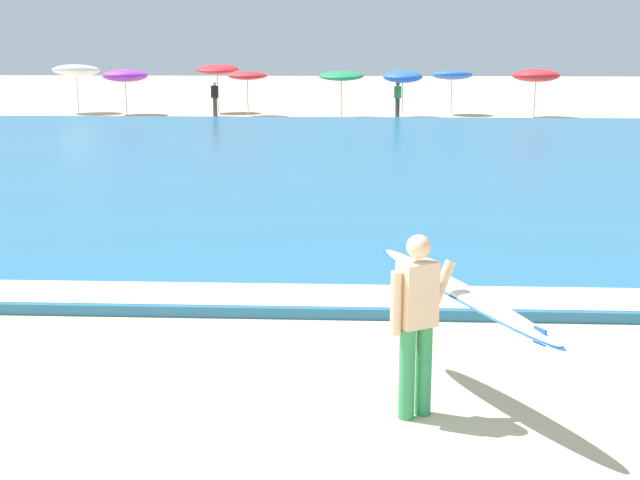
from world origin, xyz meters
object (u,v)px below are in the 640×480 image
beach_umbrella_0 (76,70)px  beach_umbrella_7 (536,75)px  beach_umbrella_1 (125,76)px  surfer_with_board (440,306)px  beach_umbrella_5 (403,77)px  beach_umbrella_2 (217,69)px  beach_umbrella_4 (341,76)px  beach_umbrella_6 (452,75)px  beachgoer_near_row_mid (215,98)px  beach_umbrella_3 (247,76)px  beachgoer_near_row_left (398,98)px

beach_umbrella_0 → beach_umbrella_7: beach_umbrella_0 is taller
beach_umbrella_1 → beach_umbrella_7: (18.73, -0.51, 0.07)m
surfer_with_board → beach_umbrella_0: (-14.31, 33.85, 0.98)m
beach_umbrella_5 → beach_umbrella_2: bearing=167.0°
beach_umbrella_2 → beach_umbrella_4: size_ratio=1.11×
beach_umbrella_1 → beach_umbrella_6: bearing=3.0°
beach_umbrella_2 → beachgoer_near_row_mid: (0.16, -1.84, -1.21)m
beach_umbrella_5 → beach_umbrella_6: bearing=31.9°
beach_umbrella_0 → beach_umbrella_6: beach_umbrella_0 is taller
beach_umbrella_6 → beachgoer_near_row_mid: (-10.89, -1.29, -0.99)m
surfer_with_board → beach_umbrella_2: bearing=102.6°
beach_umbrella_3 → beach_umbrella_4: (4.28, -0.51, 0.02)m
surfer_with_board → beach_umbrella_7: (6.99, 32.46, 0.83)m
beach_umbrella_2 → beach_umbrella_1: bearing=-161.9°
beach_umbrella_0 → beach_umbrella_1: size_ratio=1.12×
beach_umbrella_4 → beach_umbrella_5: bearing=6.9°
beach_umbrella_4 → beach_umbrella_1: bearing=174.3°
beach_umbrella_3 → beach_umbrella_1: bearing=175.1°
beach_umbrella_0 → beachgoer_near_row_left: 15.26m
beach_umbrella_5 → beach_umbrella_6: size_ratio=1.00×
beach_umbrella_0 → beach_umbrella_4: 12.74m
beachgoer_near_row_left → beach_umbrella_5: bearing=-49.8°
beach_umbrella_4 → beach_umbrella_7: (8.69, 0.49, 0.02)m
beach_umbrella_5 → beachgoer_near_row_left: size_ratio=1.35×
beach_umbrella_1 → beach_umbrella_5: 12.81m
beach_umbrella_1 → beachgoer_near_row_mid: beach_umbrella_1 is taller
beach_umbrella_1 → beach_umbrella_7: beach_umbrella_7 is taller
beachgoer_near_row_left → beachgoer_near_row_mid: same height
beach_umbrella_0 → beach_umbrella_1: 2.72m
surfer_with_board → beach_umbrella_5: beach_umbrella_5 is taller
beach_umbrella_7 → beach_umbrella_2: bearing=172.8°
beachgoer_near_row_mid → beach_umbrella_4: bearing=-5.0°
surfer_with_board → beach_umbrella_4: size_ratio=1.16×
beach_umbrella_6 → beach_umbrella_2: bearing=177.1°
beach_umbrella_2 → beach_umbrella_6: bearing=-2.9°
beach_umbrella_2 → beachgoer_near_row_left: (8.50, -1.77, -1.21)m
beach_umbrella_1 → beach_umbrella_4: 10.09m
beach_umbrella_4 → beach_umbrella_6: size_ratio=1.00×
beachgoer_near_row_left → beachgoer_near_row_mid: bearing=-179.5°
beach_umbrella_1 → beach_umbrella_7: bearing=-1.6°
beach_umbrella_0 → beach_umbrella_7: (21.30, -1.39, -0.14)m
beach_umbrella_3 → beach_umbrella_6: size_ratio=0.95×
beach_umbrella_3 → beachgoer_near_row_left: bearing=0.5°
surfer_with_board → beach_umbrella_6: bearing=84.3°
beach_umbrella_6 → beachgoer_near_row_left: (-2.55, -1.22, -0.99)m
beachgoer_near_row_mid → beachgoer_near_row_left: bearing=0.5°
beach_umbrella_2 → beachgoer_near_row_mid: beach_umbrella_2 is taller
beach_umbrella_0 → beach_umbrella_7: 21.34m
beachgoer_near_row_left → surfer_with_board: bearing=-91.5°
beach_umbrella_3 → beach_umbrella_7: beach_umbrella_7 is taller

